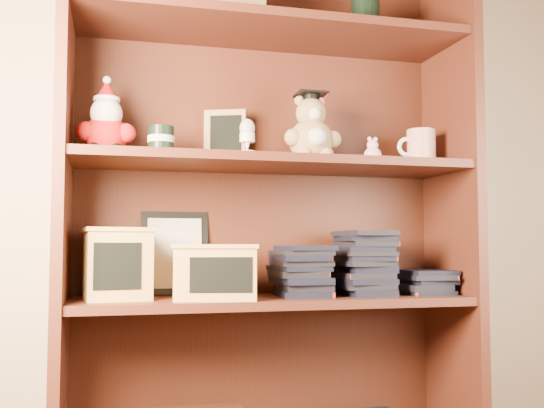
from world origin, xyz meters
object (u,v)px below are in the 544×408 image
at_px(grad_teddy_bear, 312,134).
at_px(teacher_mug, 420,148).
at_px(treats_box, 117,263).
at_px(bookcase, 267,219).

height_order(grad_teddy_bear, teacher_mug, grad_teddy_bear).
bearing_deg(grad_teddy_bear, treats_box, 179.43).
bearing_deg(teacher_mug, bookcase, 174.03).
height_order(bookcase, treats_box, bookcase).
relative_size(bookcase, treats_box, 8.05).
relative_size(grad_teddy_bear, teacher_mug, 1.70).
bearing_deg(treats_box, bookcase, 6.72).
distance_m(bookcase, grad_teddy_bear, 0.29).
bearing_deg(teacher_mug, grad_teddy_bear, -178.97).
distance_m(bookcase, treats_box, 0.46).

